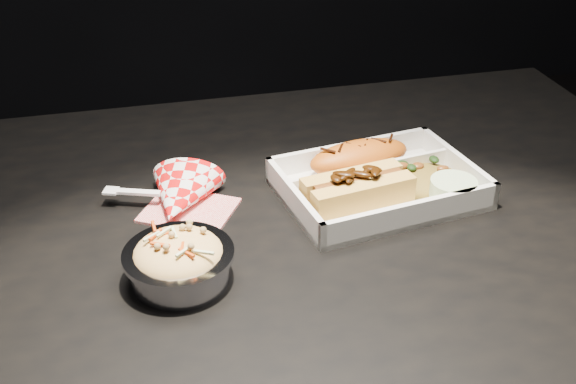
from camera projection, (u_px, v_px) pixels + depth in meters
The scene contains 8 objects.
dining_table at pixel (269, 281), 0.95m from camera, with size 1.20×0.80×0.75m.
food_tray at pixel (378, 188), 0.95m from camera, with size 0.27×0.22×0.04m.
fried_pastry at pixel (359, 157), 0.99m from camera, with size 0.15×0.06×0.04m, color #C45A13.
hotdog at pixel (357, 189), 0.91m from camera, with size 0.14×0.08×0.06m.
fried_rice_mound at pixel (426, 174), 0.96m from camera, with size 0.10×0.09×0.03m, color olive.
cupcake_liner at pixel (453, 191), 0.92m from camera, with size 0.06×0.06×0.03m, color beige.
foil_coleslaw_cup at pixel (179, 259), 0.79m from camera, with size 0.12×0.12×0.06m.
napkin_fork at pixel (180, 197), 0.92m from camera, with size 0.18×0.15×0.10m.
Camera 1 is at (-0.16, -0.74, 1.25)m, focal length 45.00 mm.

